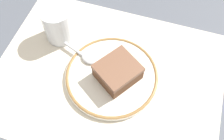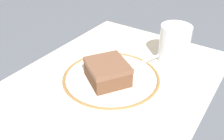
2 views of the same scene
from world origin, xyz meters
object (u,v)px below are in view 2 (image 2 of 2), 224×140
(napkin, at_px, (34,100))
(plate, at_px, (112,79))
(spoon, at_px, (141,62))
(cup, at_px, (174,45))
(cake_slice, at_px, (106,71))

(napkin, bearing_deg, plate, -33.18)
(spoon, xyz_separation_m, cup, (0.08, -0.05, 0.03))
(napkin, bearing_deg, cake_slice, -34.17)
(spoon, bearing_deg, plate, 162.46)
(cup, bearing_deg, spoon, 148.18)
(spoon, height_order, napkin, spoon)
(plate, relative_size, cup, 2.37)
(cake_slice, relative_size, napkin, 0.98)
(spoon, bearing_deg, napkin, 152.10)
(plate, relative_size, spoon, 1.83)
(plate, xyz_separation_m, spoon, (0.09, -0.03, 0.01))
(plate, relative_size, napkin, 1.81)
(napkin, bearing_deg, cup, -28.94)
(spoon, xyz_separation_m, napkin, (-0.23, 0.12, -0.01))
(plate, bearing_deg, napkin, 146.82)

